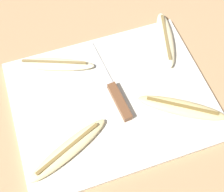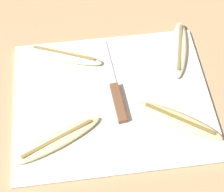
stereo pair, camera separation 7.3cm
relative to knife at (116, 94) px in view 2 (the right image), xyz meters
The scene contains 7 objects.
ground_plane 0.02m from the knife, 150.45° to the right, with size 4.00×4.00×0.00m, color tan.
cutting_board 0.02m from the knife, 150.45° to the right, with size 0.47×0.37×0.01m.
knife is the anchor object (origin of this frame).
banana_spotted_left 0.16m from the knife, 33.17° to the right, with size 0.19×0.15×0.02m.
banana_bright_far 0.17m from the knife, 132.65° to the left, with size 0.20×0.11×0.02m.
banana_pale_long 0.21m from the knife, 32.04° to the left, with size 0.09×0.19×0.02m.
banana_ripe_center 0.17m from the knife, 144.73° to the right, with size 0.21×0.12×0.02m.
Camera 2 is at (-0.04, -0.35, 0.66)m, focal length 50.00 mm.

